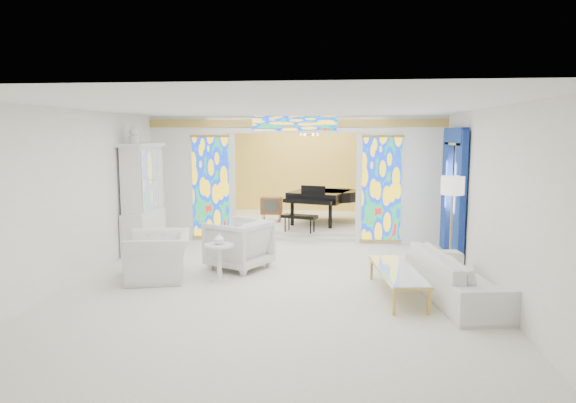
# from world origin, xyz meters

# --- Properties ---
(floor) EXTENTS (12.00, 12.00, 0.00)m
(floor) POSITION_xyz_m (0.00, 0.00, 0.00)
(floor) COLOR white
(floor) RESTS_ON ground
(ceiling) EXTENTS (7.00, 12.00, 0.02)m
(ceiling) POSITION_xyz_m (0.00, 0.00, 3.00)
(ceiling) COLOR white
(ceiling) RESTS_ON wall_back
(wall_back) EXTENTS (7.00, 0.02, 3.00)m
(wall_back) POSITION_xyz_m (0.00, 6.00, 1.50)
(wall_back) COLOR white
(wall_back) RESTS_ON floor
(wall_front) EXTENTS (7.00, 0.02, 3.00)m
(wall_front) POSITION_xyz_m (0.00, -6.00, 1.50)
(wall_front) COLOR white
(wall_front) RESTS_ON floor
(wall_left) EXTENTS (0.02, 12.00, 3.00)m
(wall_left) POSITION_xyz_m (-3.50, 0.00, 1.50)
(wall_left) COLOR white
(wall_left) RESTS_ON floor
(wall_right) EXTENTS (0.02, 12.00, 3.00)m
(wall_right) POSITION_xyz_m (3.50, 0.00, 1.50)
(wall_right) COLOR white
(wall_right) RESTS_ON floor
(partition_wall) EXTENTS (7.00, 0.22, 3.00)m
(partition_wall) POSITION_xyz_m (0.00, 2.00, 1.65)
(partition_wall) COLOR white
(partition_wall) RESTS_ON floor
(stained_glass_left) EXTENTS (0.90, 0.04, 2.40)m
(stained_glass_left) POSITION_xyz_m (-2.03, 1.89, 1.30)
(stained_glass_left) COLOR gold
(stained_glass_left) RESTS_ON partition_wall
(stained_glass_right) EXTENTS (0.90, 0.04, 2.40)m
(stained_glass_right) POSITION_xyz_m (2.03, 1.89, 1.30)
(stained_glass_right) COLOR gold
(stained_glass_right) RESTS_ON partition_wall
(stained_glass_transom) EXTENTS (2.00, 0.04, 0.34)m
(stained_glass_transom) POSITION_xyz_m (0.00, 1.89, 2.82)
(stained_glass_transom) COLOR gold
(stained_glass_transom) RESTS_ON partition_wall
(alcove_platform) EXTENTS (6.80, 3.80, 0.18)m
(alcove_platform) POSITION_xyz_m (0.00, 4.10, 0.09)
(alcove_platform) COLOR white
(alcove_platform) RESTS_ON floor
(gold_curtain_back) EXTENTS (6.70, 0.10, 2.90)m
(gold_curtain_back) POSITION_xyz_m (0.00, 5.88, 1.50)
(gold_curtain_back) COLOR gold
(gold_curtain_back) RESTS_ON wall_back
(chandelier) EXTENTS (0.48, 0.48, 0.30)m
(chandelier) POSITION_xyz_m (0.20, 4.00, 2.55)
(chandelier) COLOR #B99640
(chandelier) RESTS_ON ceiling
(blue_drapes) EXTENTS (0.14, 1.85, 2.65)m
(blue_drapes) POSITION_xyz_m (3.40, 0.70, 1.58)
(blue_drapes) COLOR navy
(blue_drapes) RESTS_ON wall_right
(china_cabinet) EXTENTS (0.56, 1.46, 2.72)m
(china_cabinet) POSITION_xyz_m (-3.22, 0.60, 1.17)
(china_cabinet) COLOR white
(china_cabinet) RESTS_ON floor
(armchair_left) EXTENTS (1.39, 1.50, 0.81)m
(armchair_left) POSITION_xyz_m (-2.13, -1.46, 0.41)
(armchair_left) COLOR white
(armchair_left) RESTS_ON floor
(armchair_right) EXTENTS (1.39, 1.37, 0.94)m
(armchair_right) POSITION_xyz_m (-0.85, -0.63, 0.47)
(armchair_right) COLOR white
(armchair_right) RESTS_ON floor
(sofa) EXTENTS (1.39, 2.63, 0.73)m
(sofa) POSITION_xyz_m (2.95, -2.11, 0.37)
(sofa) COLOR silver
(sofa) RESTS_ON floor
(side_table) EXTENTS (0.57, 0.57, 0.65)m
(side_table) POSITION_xyz_m (-1.03, -1.46, 0.42)
(side_table) COLOR white
(side_table) RESTS_ON floor
(vase) EXTENTS (0.20, 0.20, 0.20)m
(vase) POSITION_xyz_m (-1.03, -1.46, 0.75)
(vase) COLOR silver
(vase) RESTS_ON side_table
(coffee_table) EXTENTS (0.83, 2.00, 0.43)m
(coffee_table) POSITION_xyz_m (2.01, -2.02, 0.40)
(coffee_table) COLOR white
(coffee_table) RESTS_ON floor
(floor_lamp) EXTENTS (0.46, 0.46, 1.78)m
(floor_lamp) POSITION_xyz_m (3.20, -0.20, 1.52)
(floor_lamp) COLOR #B99640
(floor_lamp) RESTS_ON floor
(grand_piano) EXTENTS (2.17, 2.76, 1.06)m
(grand_piano) POSITION_xyz_m (0.68, 3.65, 0.90)
(grand_piano) COLOR black
(grand_piano) RESTS_ON alcove_platform
(tv_console) EXTENTS (0.57, 0.40, 0.67)m
(tv_console) POSITION_xyz_m (-0.81, 3.71, 0.61)
(tv_console) COLOR brown
(tv_console) RESTS_ON alcove_platform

